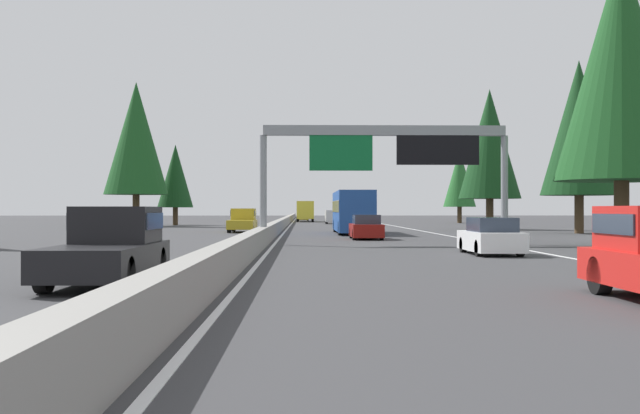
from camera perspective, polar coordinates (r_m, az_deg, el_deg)
The scene contains 19 objects.
ground_plane at distance 61.15m, azimuth -2.88°, elevation -1.85°, with size 320.00×320.00×0.00m, color #38383A.
median_barrier at distance 81.13m, azimuth -2.68°, elevation -1.12°, with size 180.00×0.56×0.90m, color gray.
shoulder_stripe_right at distance 71.79m, azimuth 6.59°, elevation -1.60°, with size 160.00×0.16×0.01m, color silver.
shoulder_stripe_median at distance 71.14m, azimuth -2.44°, elevation -1.61°, with size 160.00×0.16×0.01m, color silver.
sign_gantry_overhead at distance 39.09m, azimuth 5.08°, elevation 4.27°, with size 0.50×12.68×6.05m.
sedan_mid_right at distance 31.07m, azimuth 12.63°, elevation -2.22°, with size 4.40×1.80×1.47m.
sedan_distant_a at distance 45.77m, azimuth 3.46°, elevation -1.56°, with size 4.40×1.80×1.47m.
box_truck_mid_center at distance 109.95m, azimuth -1.11°, elevation -0.27°, with size 8.50×2.40×2.95m.
bus_near_right at distance 56.50m, azimuth 2.44°, elevation -0.25°, with size 11.50×2.55×3.10m.
minivan_distant_b at distance 94.85m, azimuth 1.00°, elevation -0.68°, with size 5.00×1.95×1.69m.
sedan_mid_left at distance 119.65m, azimuth -1.29°, elevation -0.71°, with size 4.40×1.80×1.47m.
oncoming_near at distance 19.20m, azimuth -15.33°, elevation -2.79°, with size 5.60×2.00×1.86m.
oncoming_far at distance 60.52m, azimuth -5.78°, elevation -1.01°, with size 5.60×2.00×1.86m.
conifer_right_near at distance 40.25m, azimuth 21.57°, elevation 9.86°, with size 6.36×6.36×14.46m.
conifer_right_mid at distance 60.28m, azimuth 18.76°, elevation 5.61°, with size 5.69×5.69×12.93m.
conifer_right_far at distance 69.68m, azimuth 12.55°, elevation 4.61°, with size 5.50×5.50×12.49m.
conifer_right_distant at distance 102.21m, azimuth 10.37°, elevation 2.13°, with size 4.27×4.27×9.70m.
conifer_left_mid at distance 83.25m, azimuth -13.56°, elevation 5.00°, with size 6.73×6.73×15.29m.
conifer_left_far at distance 88.04m, azimuth -10.74°, elevation 2.28°, with size 4.03×4.03×9.15m.
Camera 1 is at (-1.10, -1.74, 1.79)m, focal length 42.89 mm.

